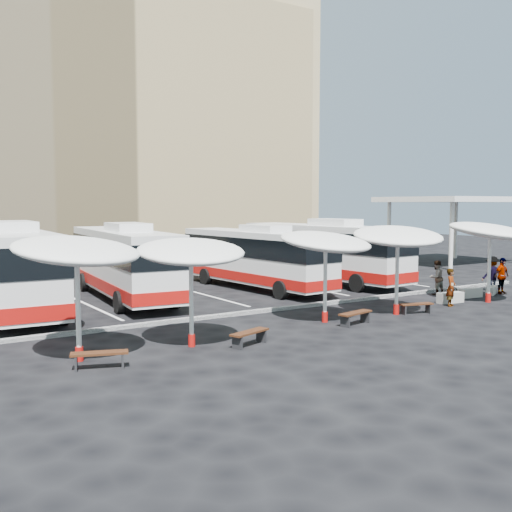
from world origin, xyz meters
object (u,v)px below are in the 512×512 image
conc_bench_1 (471,293)px  wood_bench_3 (416,306)px  sunshade_1 (191,252)px  sunshade_3 (398,236)px  conc_bench_2 (491,290)px  wood_bench_0 (99,356)px  passenger_2 (502,276)px  bus_0 (10,265)px  passenger_1 (437,278)px  wood_bench_1 (250,335)px  bus_1 (123,260)px  sunshade_0 (77,251)px  sunshade_2 (326,242)px  passenger_0 (451,287)px  bus_2 (255,256)px  passenger_3 (492,274)px  conc_bench_0 (450,298)px  wood_bench_2 (355,315)px  bus_3 (323,250)px  sunshade_4 (490,231)px

conc_bench_1 → wood_bench_3: bearing=-164.3°
sunshade_1 → sunshade_3: sunshade_3 is taller
sunshade_1 → conc_bench_2: size_ratio=3.84×
sunshade_3 → wood_bench_3: (0.80, -0.36, -2.96)m
wood_bench_0 → passenger_2: size_ratio=0.87×
bus_0 → passenger_1: bus_0 is taller
wood_bench_1 → wood_bench_3: size_ratio=1.07×
bus_1 → sunshade_0: bearing=-111.3°
sunshade_2 → sunshade_3: bearing=-5.8°
wood_bench_3 → conc_bench_2: (7.47, 1.66, -0.14)m
wood_bench_0 → conc_bench_1: size_ratio=1.34×
sunshade_0 → passenger_0: 17.29m
bus_2 → sunshade_1: 13.61m
bus_0 → conc_bench_1: size_ratio=10.22×
passenger_3 → sunshade_0: bearing=19.2°
conc_bench_0 → wood_bench_3: bearing=-163.0°
conc_bench_0 → sunshade_0: bearing=-177.1°
wood_bench_2 → sunshade_2: bearing=121.7°
sunshade_3 → bus_1: bearing=128.0°
bus_2 → wood_bench_1: 13.37m
conc_bench_2 → passenger_2: bearing=-20.5°
passenger_1 → passenger_2: (3.00, -1.70, 0.06)m
sunshade_1 → passenger_0: 13.68m
bus_0 → sunshade_2: 13.62m
sunshade_3 → bus_3: bearing=67.9°
passenger_0 → passenger_3: passenger_3 is taller
passenger_2 → sunshade_3: bearing=-174.7°
wood_bench_1 → sunshade_4: bearing=4.8°
passenger_1 → passenger_0: bearing=55.8°
wood_bench_0 → passenger_3: (22.43, 3.27, 0.57)m
wood_bench_3 → conc_bench_2: 7.66m
sunshade_1 → passenger_1: bearing=11.5°
sunshade_0 → bus_2: bearing=38.1°
wood_bench_1 → passenger_2: size_ratio=0.87×
bus_2 → passenger_0: bearing=-68.8°
conc_bench_1 → bus_3: bearing=107.0°
sunshade_4 → sunshade_3: bearing=178.5°
bus_1 → wood_bench_0: 12.93m
passenger_3 → wood_bench_0: bearing=22.2°
bus_3 → sunshade_4: 10.18m
bus_3 → conc_bench_1: 9.01m
bus_3 → wood_bench_3: (-3.15, -10.08, -1.60)m
wood_bench_2 → passenger_0: 6.63m
sunshade_0 → conc_bench_2: sunshade_0 is taller
sunshade_3 → passenger_0: (3.62, 0.12, -2.44)m
bus_0 → sunshade_4: 21.87m
sunshade_0 → passenger_2: size_ratio=2.53×
bus_2 → sunshade_4: 12.12m
sunshade_2 → passenger_3: bearing=6.9°
wood_bench_3 → sunshade_2: bearing=170.6°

